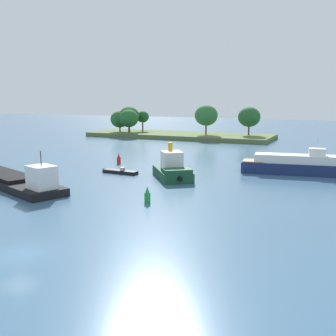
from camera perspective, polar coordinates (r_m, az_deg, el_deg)
name	(u,v)px	position (r m, az deg, el deg)	size (l,w,h in m)	color
ground_plane	(18,255)	(34.79, -19.77, -11.09)	(400.00, 400.00, 0.00)	#3D607F
treeline_island	(174,126)	(123.53, 0.83, 5.67)	(53.99, 17.40, 9.55)	#566B3D
fishing_skiff	(120,172)	(66.38, -6.53, -0.49)	(6.23, 1.85, 1.01)	black
white_riverboat	(301,165)	(68.27, 17.63, 0.37)	(18.41, 6.16, 5.53)	navy
tugboat	(172,169)	(61.76, 0.61, -0.21)	(8.95, 9.99, 5.17)	#19472D
channel_buoy_red	(119,159)	(75.62, -6.72, 1.17)	(0.70, 0.70, 1.90)	red
channel_buoy_green	(147,196)	(47.88, -2.83, -3.80)	(0.70, 0.70, 1.90)	green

